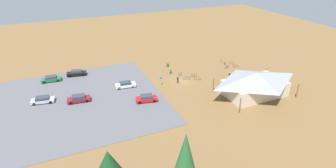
% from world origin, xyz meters
% --- Properties ---
extents(ground, '(160.00, 160.00, 0.00)m').
position_xyz_m(ground, '(0.00, 0.00, 0.00)').
color(ground, brown).
rests_on(ground, ground).
extents(parking_lot_asphalt, '(33.38, 33.21, 0.05)m').
position_xyz_m(parking_lot_asphalt, '(23.64, -0.05, 0.03)').
color(parking_lot_asphalt, '#56565B').
rests_on(parking_lot_asphalt, ground).
extents(bike_pavilion, '(15.22, 9.78, 5.22)m').
position_xyz_m(bike_pavilion, '(-11.40, 12.33, 2.90)').
color(bike_pavilion, beige).
rests_on(bike_pavilion, ground).
extents(trash_bin, '(0.60, 0.60, 0.90)m').
position_xyz_m(trash_bin, '(-0.58, -9.64, 0.45)').
color(trash_bin, brown).
rests_on(trash_bin, ground).
extents(lot_sign, '(0.56, 0.08, 2.20)m').
position_xyz_m(lot_sign, '(5.40, 0.08, 1.41)').
color(lot_sign, '#99999E').
rests_on(lot_sign, ground).
extents(pine_far_east, '(2.75, 2.75, 7.66)m').
position_xyz_m(pine_far_east, '(13.37, 27.86, 4.77)').
color(pine_far_east, brown).
rests_on(pine_far_east, ground).
extents(pine_east, '(3.78, 3.78, 5.95)m').
position_xyz_m(pine_east, '(22.81, 25.04, 3.94)').
color(pine_east, brown).
rests_on(pine_east, ground).
extents(bicycle_black_back_row, '(1.77, 0.48, 0.83)m').
position_xyz_m(bicycle_black_back_row, '(-3.79, -1.05, 0.37)').
color(bicycle_black_back_row, black).
rests_on(bicycle_black_back_row, ground).
extents(bicycle_green_mid_cluster, '(1.61, 0.86, 0.83)m').
position_xyz_m(bicycle_green_mid_cluster, '(-0.80, -2.70, 0.38)').
color(bicycle_green_mid_cluster, black).
rests_on(bicycle_green_mid_cluster, ground).
extents(bicycle_silver_near_sign, '(1.32, 1.33, 0.93)m').
position_xyz_m(bicycle_silver_near_sign, '(-3.88, 0.83, 0.40)').
color(bicycle_silver_near_sign, black).
rests_on(bicycle_silver_near_sign, ground).
extents(bicycle_blue_trailside, '(0.69, 1.66, 0.79)m').
position_xyz_m(bicycle_blue_trailside, '(-15.54, -4.64, 0.36)').
color(bicycle_blue_trailside, black).
rests_on(bicycle_blue_trailside, ground).
extents(bicycle_white_front_row, '(1.23, 1.34, 0.90)m').
position_xyz_m(bicycle_white_front_row, '(-20.15, 10.37, 0.39)').
color(bicycle_white_front_row, black).
rests_on(bicycle_white_front_row, ground).
extents(bicycle_teal_lone_east, '(1.68, 0.60, 0.82)m').
position_xyz_m(bicycle_teal_lone_east, '(-1.59, -0.30, 0.37)').
color(bicycle_teal_lone_east, black).
rests_on(bicycle_teal_lone_east, ground).
extents(bicycle_purple_edge_north, '(1.63, 0.78, 0.83)m').
position_xyz_m(bicycle_purple_edge_north, '(-17.21, -1.78, 0.36)').
color(bicycle_purple_edge_north, black).
rests_on(bicycle_purple_edge_north, ground).
extents(bicycle_yellow_by_bin, '(0.76, 1.50, 0.78)m').
position_xyz_m(bicycle_yellow_by_bin, '(-17.66, -4.39, 0.36)').
color(bicycle_yellow_by_bin, black).
rests_on(bicycle_yellow_by_bin, ground).
extents(bicycle_red_yard_left, '(1.18, 1.38, 0.80)m').
position_xyz_m(bicycle_red_yard_left, '(-20.98, 7.04, 0.37)').
color(bicycle_red_yard_left, black).
rests_on(bicycle_red_yard_left, ground).
extents(bicycle_orange_near_porch, '(0.96, 1.36, 0.78)m').
position_xyz_m(bicycle_orange_near_porch, '(-15.73, -6.53, 0.35)').
color(bicycle_orange_near_porch, black).
rests_on(bicycle_orange_near_porch, ground).
extents(bicycle_black_yard_right, '(1.75, 0.54, 0.88)m').
position_xyz_m(bicycle_black_yard_right, '(-14.61, -2.22, 0.39)').
color(bicycle_black_yard_right, black).
rests_on(bicycle_black_yard_right, ground).
extents(car_white_inner_stall, '(4.72, 2.26, 1.32)m').
position_xyz_m(car_white_inner_stall, '(13.22, -2.24, 0.71)').
color(car_white_inner_stall, white).
rests_on(car_white_inner_stall, parking_lot_asphalt).
extents(car_red_end_stall, '(4.69, 2.71, 1.44)m').
position_xyz_m(car_red_end_stall, '(10.99, 5.79, 0.76)').
color(car_red_end_stall, red).
rests_on(car_red_end_stall, parking_lot_asphalt).
extents(car_maroon_by_curb, '(4.75, 2.41, 1.43)m').
position_xyz_m(car_maroon_by_curb, '(23.84, 0.23, 0.76)').
color(car_maroon_by_curb, maroon).
rests_on(car_maroon_by_curb, parking_lot_asphalt).
extents(car_green_far_end, '(4.53, 2.18, 1.33)m').
position_xyz_m(car_green_far_end, '(28.67, -12.48, 0.72)').
color(car_green_far_end, '#1E6B3D').
rests_on(car_green_far_end, parking_lot_asphalt).
extents(car_silver_mid_lot, '(4.76, 2.55, 1.34)m').
position_xyz_m(car_silver_mid_lot, '(30.69, -2.30, 0.72)').
color(car_silver_mid_lot, '#BCBCC1').
rests_on(car_silver_mid_lot, parking_lot_asphalt).
extents(car_black_back_corner, '(4.85, 2.51, 1.44)m').
position_xyz_m(car_black_back_corner, '(22.67, -13.46, 0.76)').
color(car_black_back_corner, black).
rests_on(car_black_back_corner, parking_lot_asphalt).
extents(visitor_crossing_yard, '(0.36, 0.39, 1.63)m').
position_xyz_m(visitor_crossing_yard, '(0.65, -5.06, 0.85)').
color(visitor_crossing_yard, '#2D3347').
rests_on(visitor_crossing_yard, ground).
extents(visitor_near_lot, '(0.38, 0.40, 1.75)m').
position_xyz_m(visitor_near_lot, '(-11.22, 3.52, 0.92)').
color(visitor_near_lot, '#2D3347').
rests_on(visitor_near_lot, ground).
extents(visitor_at_bikes, '(0.39, 0.40, 1.71)m').
position_xyz_m(visitor_at_bikes, '(1.30, 0.50, 0.89)').
color(visitor_at_bikes, '#2D3347').
rests_on(visitor_at_bikes, ground).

